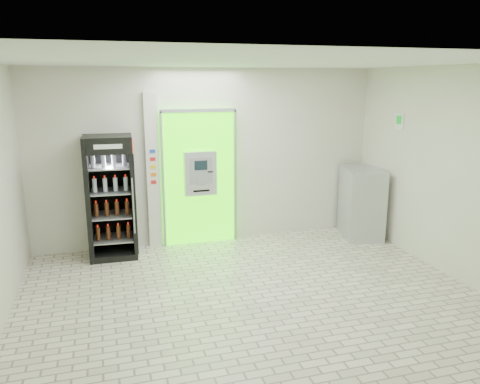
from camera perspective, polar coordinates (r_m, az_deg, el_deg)
name	(u,v)px	position (r m, az deg, el deg)	size (l,w,h in m)	color
ground	(254,299)	(6.27, 1.67, -12.94)	(6.00, 6.00, 0.00)	beige
room_shell	(255,160)	(5.69, 1.79, 3.90)	(6.00, 6.00, 6.00)	silver
atm_assembly	(199,177)	(8.06, -4.99, 1.85)	(1.30, 0.24, 2.33)	#38FF00
pillar	(153,172)	(7.96, -10.57, 2.47)	(0.22, 0.11, 2.60)	silver
beverage_cooler	(111,199)	(7.73, -15.43, -0.87)	(0.77, 0.72, 1.96)	black
steel_cabinet	(361,203)	(8.76, 14.58, -1.26)	(0.86, 1.07, 1.26)	#B0B3B8
exit_sign	(399,122)	(8.27, 18.85, 8.14)	(0.02, 0.22, 0.26)	white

